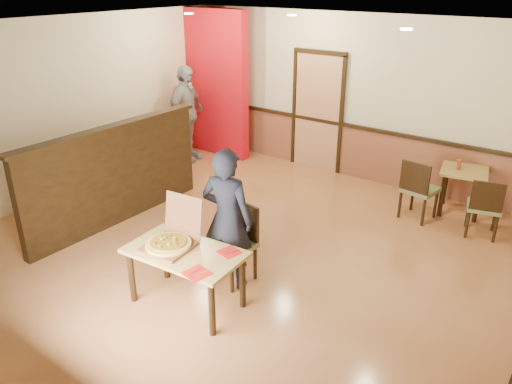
{
  "coord_description": "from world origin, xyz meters",
  "views": [
    {
      "loc": [
        3.56,
        -4.34,
        3.36
      ],
      "look_at": [
        0.36,
        0.0,
        1.0
      ],
      "focal_mm": 35.0,
      "sensor_mm": 36.0,
      "label": 1
    }
  ],
  "objects_px": {
    "diner_chair": "(236,239)",
    "pizza_box": "(171,241)",
    "main_table": "(185,259)",
    "side_chair_right": "(485,206)",
    "side_chair_left": "(418,188)",
    "diner": "(227,219)",
    "side_table": "(463,180)",
    "passerby": "(186,114)",
    "condiment": "(459,165)"
  },
  "relations": [
    {
      "from": "diner_chair",
      "to": "pizza_box",
      "type": "xyz_separation_m",
      "value": [
        -0.29,
        -0.75,
        0.22
      ]
    },
    {
      "from": "main_table",
      "to": "diner_chair",
      "type": "xyz_separation_m",
      "value": [
        0.11,
        0.74,
        -0.05
      ]
    },
    {
      "from": "side_chair_right",
      "to": "pizza_box",
      "type": "bearing_deg",
      "value": 41.25
    },
    {
      "from": "side_chair_left",
      "to": "pizza_box",
      "type": "bearing_deg",
      "value": 75.61
    },
    {
      "from": "main_table",
      "to": "pizza_box",
      "type": "height_order",
      "value": "pizza_box"
    },
    {
      "from": "diner_chair",
      "to": "diner",
      "type": "relative_size",
      "value": 0.56
    },
    {
      "from": "side_chair_right",
      "to": "side_table",
      "type": "relative_size",
      "value": 1.12
    },
    {
      "from": "side_table",
      "to": "diner_chair",
      "type": "bearing_deg",
      "value": -115.48
    },
    {
      "from": "diner",
      "to": "pizza_box",
      "type": "relative_size",
      "value": 2.72
    },
    {
      "from": "pizza_box",
      "to": "diner_chair",
      "type": "bearing_deg",
      "value": 62.27
    },
    {
      "from": "main_table",
      "to": "diner",
      "type": "relative_size",
      "value": 0.78
    },
    {
      "from": "side_table",
      "to": "passerby",
      "type": "distance_m",
      "value": 5.03
    },
    {
      "from": "side_chair_left",
      "to": "pizza_box",
      "type": "relative_size",
      "value": 1.5
    },
    {
      "from": "side_chair_left",
      "to": "passerby",
      "type": "relative_size",
      "value": 0.5
    },
    {
      "from": "side_chair_left",
      "to": "side_table",
      "type": "relative_size",
      "value": 1.2
    },
    {
      "from": "side_table",
      "to": "pizza_box",
      "type": "xyz_separation_m",
      "value": [
        -1.91,
        -4.16,
        0.21
      ]
    },
    {
      "from": "diner_chair",
      "to": "diner",
      "type": "height_order",
      "value": "diner"
    },
    {
      "from": "side_table",
      "to": "passerby",
      "type": "relative_size",
      "value": 0.42
    },
    {
      "from": "side_chair_left",
      "to": "passerby",
      "type": "bearing_deg",
      "value": 9.36
    },
    {
      "from": "side_chair_right",
      "to": "pizza_box",
      "type": "distance_m",
      "value": 4.28
    },
    {
      "from": "passerby",
      "to": "pizza_box",
      "type": "height_order",
      "value": "passerby"
    },
    {
      "from": "side_chair_right",
      "to": "passerby",
      "type": "bearing_deg",
      "value": -13.65
    },
    {
      "from": "diner",
      "to": "condiment",
      "type": "xyz_separation_m",
      "value": [
        1.54,
        3.52,
        -0.06
      ]
    },
    {
      "from": "main_table",
      "to": "side_chair_left",
      "type": "bearing_deg",
      "value": 65.57
    },
    {
      "from": "pizza_box",
      "to": "diner",
      "type": "bearing_deg",
      "value": 57.88
    },
    {
      "from": "main_table",
      "to": "side_chair_right",
      "type": "relative_size",
      "value": 1.51
    },
    {
      "from": "diner",
      "to": "condiment",
      "type": "bearing_deg",
      "value": -126.32
    },
    {
      "from": "main_table",
      "to": "condiment",
      "type": "xyz_separation_m",
      "value": [
        1.65,
        4.1,
        0.21
      ]
    },
    {
      "from": "side_chair_left",
      "to": "side_table",
      "type": "height_order",
      "value": "side_chair_left"
    },
    {
      "from": "side_table",
      "to": "pizza_box",
      "type": "distance_m",
      "value": 4.58
    },
    {
      "from": "main_table",
      "to": "diner_chair",
      "type": "distance_m",
      "value": 0.75
    },
    {
      "from": "side_chair_left",
      "to": "pizza_box",
      "type": "distance_m",
      "value": 3.84
    },
    {
      "from": "passerby",
      "to": "condiment",
      "type": "relative_size",
      "value": 12.08
    },
    {
      "from": "diner_chair",
      "to": "side_table",
      "type": "height_order",
      "value": "diner_chair"
    },
    {
      "from": "pizza_box",
      "to": "main_table",
      "type": "bearing_deg",
      "value": -2.83
    },
    {
      "from": "diner_chair",
      "to": "diner",
      "type": "distance_m",
      "value": 0.36
    },
    {
      "from": "side_chair_right",
      "to": "side_chair_left",
      "type": "bearing_deg",
      "value": -14.55
    },
    {
      "from": "side_chair_left",
      "to": "diner",
      "type": "xyz_separation_m",
      "value": [
        -1.17,
        -2.94,
        0.33
      ]
    },
    {
      "from": "main_table",
      "to": "pizza_box",
      "type": "xyz_separation_m",
      "value": [
        -0.18,
        -0.01,
        0.17
      ]
    },
    {
      "from": "main_table",
      "to": "side_table",
      "type": "bearing_deg",
      "value": 62.72
    },
    {
      "from": "pizza_box",
      "to": "side_table",
      "type": "bearing_deg",
      "value": 58.5
    },
    {
      "from": "main_table",
      "to": "side_table",
      "type": "relative_size",
      "value": 1.69
    },
    {
      "from": "main_table",
      "to": "side_table",
      "type": "height_order",
      "value": "side_table"
    },
    {
      "from": "diner_chair",
      "to": "condiment",
      "type": "xyz_separation_m",
      "value": [
        1.54,
        3.37,
        0.26
      ]
    },
    {
      "from": "condiment",
      "to": "side_chair_left",
      "type": "bearing_deg",
      "value": -123.16
    },
    {
      "from": "main_table",
      "to": "side_table",
      "type": "xyz_separation_m",
      "value": [
        1.73,
        4.15,
        -0.04
      ]
    },
    {
      "from": "diner",
      "to": "condiment",
      "type": "relative_size",
      "value": 11.03
    },
    {
      "from": "side_table",
      "to": "condiment",
      "type": "xyz_separation_m",
      "value": [
        -0.08,
        -0.04,
        0.25
      ]
    },
    {
      "from": "pizza_box",
      "to": "condiment",
      "type": "relative_size",
      "value": 4.06
    },
    {
      "from": "passerby",
      "to": "condiment",
      "type": "distance_m",
      "value": 4.93
    }
  ]
}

